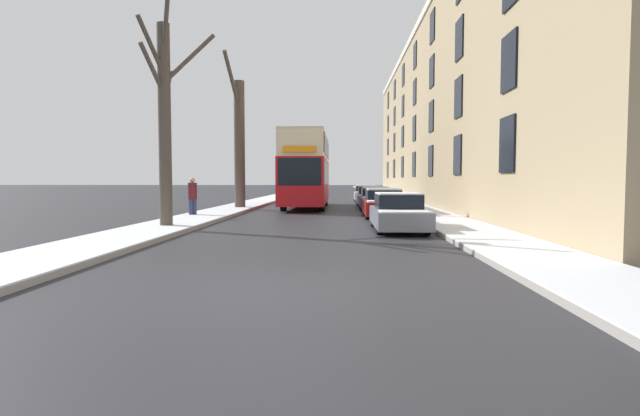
# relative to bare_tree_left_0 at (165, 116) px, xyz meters

# --- Properties ---
(ground_plane) EXTENTS (320.00, 320.00, 0.00)m
(ground_plane) POSITION_rel_bare_tree_left_0_xyz_m (5.09, -9.36, -3.93)
(ground_plane) COLOR #28282D
(sidewalk_left) EXTENTS (2.33, 130.00, 0.16)m
(sidewalk_left) POSITION_rel_bare_tree_left_0_xyz_m (-0.11, 43.64, -3.85)
(sidewalk_left) COLOR gray
(sidewalk_left) RESTS_ON ground
(sidewalk_right) EXTENTS (2.33, 130.00, 0.16)m
(sidewalk_right) POSITION_rel_bare_tree_left_0_xyz_m (10.29, 43.64, -3.85)
(sidewalk_right) COLOR gray
(sidewalk_right) RESTS_ON ground
(terrace_facade_right) EXTENTS (9.10, 54.21, 13.04)m
(terrace_facade_right) POSITION_rel_bare_tree_left_0_xyz_m (15.95, 19.55, 2.59)
(terrace_facade_right) COLOR tan
(terrace_facade_right) RESTS_ON ground
(bare_tree_left_0) EXTENTS (2.24, 3.29, 7.99)m
(bare_tree_left_0) POSITION_rel_bare_tree_left_0_xyz_m (0.00, 0.00, 0.00)
(bare_tree_left_0) COLOR #4C4238
(bare_tree_left_0) RESTS_ON ground
(bare_tree_left_1) EXTENTS (0.87, 3.61, 8.73)m
(bare_tree_left_1) POSITION_rel_bare_tree_left_0_xyz_m (0.18, 11.73, 0.12)
(bare_tree_left_1) COLOR #4C4238
(bare_tree_left_1) RESTS_ON ground
(double_decker_bus) EXTENTS (2.52, 10.68, 4.49)m
(double_decker_bus) POSITION_rel_bare_tree_left_0_xyz_m (3.97, 13.70, -1.40)
(double_decker_bus) COLOR red
(double_decker_bus) RESTS_ON ground
(parked_car_0) EXTENTS (1.70, 4.60, 1.29)m
(parked_car_0) POSITION_rel_bare_tree_left_0_xyz_m (8.07, 0.06, -3.33)
(parked_car_0) COLOR slate
(parked_car_0) RESTS_ON ground
(parked_car_1) EXTENTS (1.80, 4.50, 1.35)m
(parked_car_1) POSITION_rel_bare_tree_left_0_xyz_m (8.07, 6.15, -3.30)
(parked_car_1) COLOR maroon
(parked_car_1) RESTS_ON ground
(parked_car_2) EXTENTS (1.75, 4.23, 1.35)m
(parked_car_2) POSITION_rel_bare_tree_left_0_xyz_m (8.07, 11.69, -3.31)
(parked_car_2) COLOR navy
(parked_car_2) RESTS_ON ground
(parked_car_3) EXTENTS (1.76, 3.98, 1.34)m
(parked_car_3) POSITION_rel_bare_tree_left_0_xyz_m (8.07, 17.12, -3.32)
(parked_car_3) COLOR #9EA3AD
(parked_car_3) RESTS_ON ground
(parked_car_4) EXTENTS (1.75, 3.92, 1.35)m
(parked_car_4) POSITION_rel_bare_tree_left_0_xyz_m (8.07, 23.11, -3.31)
(parked_car_4) COLOR #9EA3AD
(parked_car_4) RESTS_ON ground
(pedestrian_left_sidewalk) EXTENTS (0.40, 0.40, 1.85)m
(pedestrian_left_sidewalk) POSITION_rel_bare_tree_left_0_xyz_m (-0.66, 5.26, -2.92)
(pedestrian_left_sidewalk) COLOR navy
(pedestrian_left_sidewalk) RESTS_ON ground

